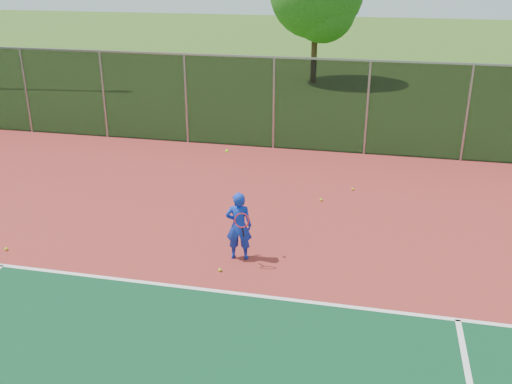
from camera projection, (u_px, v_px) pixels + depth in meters
court_apron at (339, 340)px, 9.49m from camera, size 30.00×20.00×0.02m
fence_back at (367, 107)px, 17.94m from camera, size 30.00×0.06×3.03m
tennis_player at (239, 226)px, 11.80m from camera, size 0.60×0.63×2.37m
practice_ball_0 at (6, 249)px, 12.38m from camera, size 0.07×0.07×0.07m
practice_ball_1 at (220, 270)px, 11.55m from camera, size 0.07×0.07×0.07m
practice_ball_2 at (353, 189)px, 15.60m from camera, size 0.07×0.07×0.07m
practice_ball_3 at (321, 200)px, 14.91m from camera, size 0.07×0.07×0.07m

